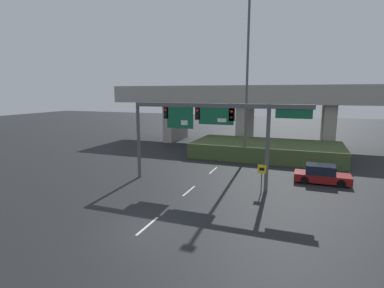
{
  "coord_description": "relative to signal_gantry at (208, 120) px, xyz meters",
  "views": [
    {
      "loc": [
        7.69,
        -13.0,
        7.22
      ],
      "look_at": [
        0.0,
        7.43,
        3.42
      ],
      "focal_mm": 28.0,
      "sensor_mm": 36.0,
      "label": 1
    }
  ],
  "objects": [
    {
      "name": "speed_limit_sign",
      "position": [
        4.24,
        -0.61,
        -3.7
      ],
      "size": [
        0.6,
        0.11,
        2.16
      ],
      "color": "#4C4C4C",
      "rests_on": "ground"
    },
    {
      "name": "signal_gantry",
      "position": [
        0.0,
        0.0,
        0.0
      ],
      "size": [
        13.82,
        0.44,
        6.38
      ],
      "color": "#515456",
      "rests_on": "ground"
    },
    {
      "name": "highway_light_pole_near",
      "position": [
        1.23,
        8.97,
        3.49
      ],
      "size": [
        0.7,
        0.36,
        16.44
      ],
      "color": "#515456",
      "rests_on": "ground"
    },
    {
      "name": "overpass_bridge",
      "position": [
        -0.83,
        19.79,
        0.43
      ],
      "size": [
        37.35,
        7.88,
        8.06
      ],
      "color": "#A39E93",
      "rests_on": "ground"
    },
    {
      "name": "ground_plane",
      "position": [
        -0.83,
        -8.72,
        -5.11
      ],
      "size": [
        160.0,
        160.0,
        0.0
      ],
      "primitive_type": "plane",
      "color": "black"
    },
    {
      "name": "lane_markings",
      "position": [
        -0.83,
        4.35,
        -5.11
      ],
      "size": [
        0.14,
        27.49,
        0.01
      ],
      "color": "silver",
      "rests_on": "ground"
    },
    {
      "name": "parked_sedan_near_right",
      "position": [
        8.43,
        3.69,
        -4.44
      ],
      "size": [
        4.25,
        1.82,
        1.47
      ],
      "rotation": [
        0.0,
        0.0,
        -0.01
      ],
      "color": "maroon",
      "rests_on": "ground"
    },
    {
      "name": "grass_embankment",
      "position": [
        3.04,
        12.16,
        -4.29
      ],
      "size": [
        16.08,
        7.66,
        1.64
      ],
      "color": "#42562D",
      "rests_on": "ground"
    }
  ]
}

